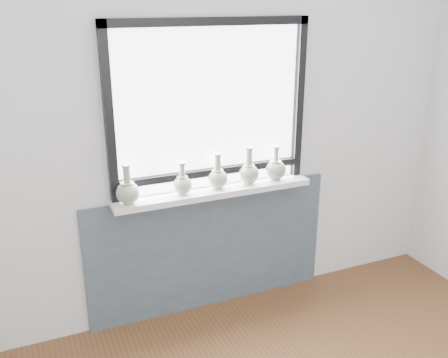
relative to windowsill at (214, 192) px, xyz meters
name	(u,v)px	position (x,y,z in m)	size (l,w,h in m)	color
back_wall	(208,125)	(0.00, 0.10, 0.42)	(3.60, 0.02, 2.60)	silver
apron_panel	(211,249)	(0.00, 0.07, -0.45)	(1.70, 0.03, 0.86)	#485962
windowsill	(214,192)	(0.00, 0.00, 0.00)	(1.32, 0.18, 0.04)	white
window	(210,103)	(0.00, 0.06, 0.56)	(1.30, 0.06, 1.05)	black
vase_a	(128,191)	(-0.56, -0.02, 0.10)	(0.14, 0.14, 0.24)	#95A988
vase_b	(182,184)	(-0.21, 0.00, 0.09)	(0.12, 0.12, 0.21)	#95A988
vase_c	(218,177)	(0.03, 0.01, 0.09)	(0.13, 0.13, 0.23)	#95A988
vase_d	(249,172)	(0.25, 0.01, 0.10)	(0.14, 0.14, 0.25)	#95A988
vase_e	(275,169)	(0.45, 0.00, 0.09)	(0.14, 0.14, 0.23)	#95A988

